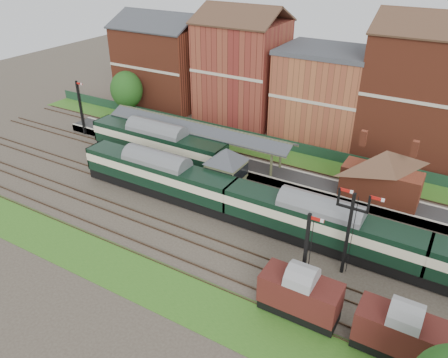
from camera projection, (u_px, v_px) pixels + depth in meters
The scene contains 18 objects.
ground at pixel (235, 218), 45.26m from camera, with size 160.00×160.00×0.00m, color #473D33.
grass_back at pixel (295, 159), 57.28m from camera, with size 90.00×4.50×0.06m, color #2D6619.
grass_front at pixel (165, 289), 36.21m from camera, with size 90.00×5.00×0.06m, color #2D6619.
fence at pixel (301, 148), 58.43m from camera, with size 90.00×0.12×1.50m, color #193823.
platform at pixel (239, 166), 54.56m from camera, with size 55.00×3.40×1.00m, color #2D2D2D.
signal_box at pixel (226, 172), 47.47m from camera, with size 5.40×5.40×6.00m.
brick_hut at pixel (293, 207), 44.90m from camera, with size 3.20×2.64×2.94m.
station_building at pixel (382, 174), 45.35m from camera, with size 8.10×8.10×5.90m.
canopy at pixel (198, 126), 55.23m from camera, with size 26.00×3.89×4.08m.
semaphore_bracket at pixel (349, 229), 35.78m from camera, with size 3.60×0.25×8.18m.
semaphore_platform_end at pixel (81, 107), 62.53m from camera, with size 1.23×0.25×8.00m.
semaphore_siding at pixel (305, 255), 33.52m from camera, with size 1.23×0.25×8.00m.
town_backdrop at pixel (322, 89), 60.73m from camera, with size 69.00×10.00×16.00m.
dmu_train at pixel (319, 223), 40.14m from camera, with size 56.13×2.95×4.31m.
platform_railcar at pixel (158, 143), 55.52m from camera, with size 19.25×3.03×4.43m.
goods_van_a at pixel (300, 294), 32.80m from camera, with size 6.00×2.60×3.64m.
goods_van_b at pixel (401, 333), 29.56m from camera, with size 6.03×2.61×3.66m.
tree_back at pixel (127, 90), 68.64m from camera, with size 5.05×5.05×7.39m.
Camera 1 is at (18.01, -32.93, 25.63)m, focal length 35.00 mm.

